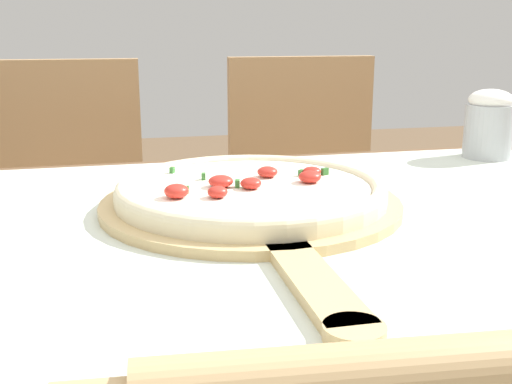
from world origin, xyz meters
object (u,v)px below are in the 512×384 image
(pizza, at_px, (251,190))
(rolling_pin, at_px, (433,373))
(flour_cup, at_px, (489,123))
(chair_right, at_px, (308,209))
(pizza_peel, at_px, (254,208))
(chair_left, at_px, (64,225))

(pizza, height_order, rolling_pin, pizza)
(flour_cup, bearing_deg, chair_right, 108.54)
(pizza_peel, height_order, rolling_pin, rolling_pin)
(flour_cup, bearing_deg, pizza, -155.01)
(chair_left, bearing_deg, rolling_pin, -73.33)
(rolling_pin, relative_size, chair_right, 0.51)
(flour_cup, bearing_deg, rolling_pin, -124.34)
(rolling_pin, relative_size, flour_cup, 3.80)
(pizza, xyz_separation_m, chair_left, (-0.29, 0.73, -0.25))
(rolling_pin, height_order, chair_right, chair_right)
(pizza, relative_size, chair_left, 0.38)
(pizza_peel, distance_m, chair_right, 0.85)
(pizza, distance_m, rolling_pin, 0.46)
(pizza, height_order, flour_cup, flour_cup)
(rolling_pin, bearing_deg, pizza_peel, 91.93)
(pizza_peel, height_order, flour_cup, flour_cup)
(rolling_pin, height_order, chair_left, chair_left)
(pizza_peel, bearing_deg, chair_left, 111.24)
(pizza_peel, relative_size, chair_left, 0.64)
(pizza, distance_m, chair_right, 0.83)
(pizza_peel, relative_size, pizza, 1.68)
(pizza, bearing_deg, pizza_peel, -89.78)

